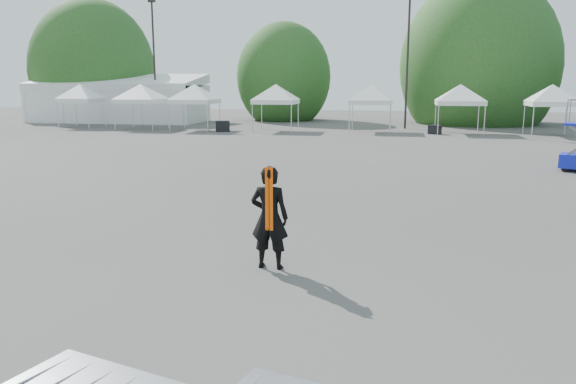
# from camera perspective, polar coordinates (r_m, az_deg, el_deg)

# --- Properties ---
(ground) EXTENTS (120.00, 120.00, 0.00)m
(ground) POSITION_cam_1_polar(r_m,az_deg,el_deg) (12.42, -0.60, -4.97)
(ground) COLOR #474442
(ground) RESTS_ON ground
(marquee) EXTENTS (15.00, 6.25, 4.23)m
(marquee) POSITION_cam_1_polar(r_m,az_deg,el_deg) (52.71, -16.84, 8.99)
(marquee) COLOR white
(marquee) RESTS_ON ground
(light_pole_west) EXTENTS (0.60, 0.25, 10.30)m
(light_pole_west) POSITION_cam_1_polar(r_m,az_deg,el_deg) (50.10, -13.46, 13.43)
(light_pole_west) COLOR black
(light_pole_west) RESTS_ON ground
(light_pole_east) EXTENTS (0.60, 0.25, 9.80)m
(light_pole_east) POSITION_cam_1_polar(r_m,az_deg,el_deg) (43.75, 12.07, 13.54)
(light_pole_east) COLOR black
(light_pole_east) RESTS_ON ground
(tree_far_w) EXTENTS (4.80, 4.80, 7.30)m
(tree_far_w) POSITION_cam_1_polar(r_m,az_deg,el_deg) (57.25, -19.19, 11.56)
(tree_far_w) COLOR #382314
(tree_far_w) RESTS_ON ground
(tree_mid_w) EXTENTS (4.16, 4.16, 6.33)m
(tree_mid_w) POSITION_cam_1_polar(r_m,az_deg,el_deg) (52.73, -0.43, 11.59)
(tree_mid_w) COLOR #382314
(tree_mid_w) RESTS_ON ground
(tree_mid_e) EXTENTS (5.12, 5.12, 7.79)m
(tree_mid_e) POSITION_cam_1_polar(r_m,az_deg,el_deg) (51.15, 18.80, 12.05)
(tree_mid_e) COLOR #382314
(tree_mid_e) RESTS_ON ground
(tent_a) EXTENTS (3.87, 3.87, 3.88)m
(tent_a) POSITION_cam_1_polar(r_m,az_deg,el_deg) (47.04, -20.37, 9.92)
(tent_a) COLOR silver
(tent_a) RESTS_ON ground
(tent_b) EXTENTS (4.44, 4.44, 3.88)m
(tent_b) POSITION_cam_1_polar(r_m,az_deg,el_deg) (43.80, -14.74, 10.21)
(tent_b) COLOR silver
(tent_b) RESTS_ON ground
(tent_c) EXTENTS (4.31, 4.31, 3.88)m
(tent_c) POSITION_cam_1_polar(r_m,az_deg,el_deg) (42.01, -9.49, 10.39)
(tent_c) COLOR silver
(tent_c) RESTS_ON ground
(tent_d) EXTENTS (4.23, 4.23, 3.88)m
(tent_d) POSITION_cam_1_polar(r_m,az_deg,el_deg) (40.86, -1.25, 10.52)
(tent_d) COLOR silver
(tent_d) RESTS_ON ground
(tent_e) EXTENTS (4.20, 4.20, 3.88)m
(tent_e) POSITION_cam_1_polar(r_m,az_deg,el_deg) (40.50, 8.46, 10.40)
(tent_e) COLOR silver
(tent_e) RESTS_ON ground
(tent_f) EXTENTS (4.46, 4.46, 3.88)m
(tent_f) POSITION_cam_1_polar(r_m,az_deg,el_deg) (40.46, 17.13, 10.04)
(tent_f) COLOR silver
(tent_f) RESTS_ON ground
(tent_g) EXTENTS (4.03, 4.03, 3.88)m
(tent_g) POSITION_cam_1_polar(r_m,az_deg,el_deg) (40.71, 25.28, 9.49)
(tent_g) COLOR silver
(tent_g) RESTS_ON ground
(man) EXTENTS (0.72, 0.48, 1.95)m
(man) POSITION_cam_1_polar(r_m,az_deg,el_deg) (10.40, -1.89, -2.59)
(man) COLOR black
(man) RESTS_ON ground
(crate_west) EXTENTS (1.17, 1.04, 0.75)m
(crate_west) POSITION_cam_1_polar(r_m,az_deg,el_deg) (40.52, -6.66, 6.65)
(crate_west) COLOR black
(crate_west) RESTS_ON ground
(crate_mid) EXTENTS (0.95, 0.86, 0.61)m
(crate_mid) POSITION_cam_1_polar(r_m,az_deg,el_deg) (39.57, 14.69, 6.16)
(crate_mid) COLOR black
(crate_mid) RESTS_ON ground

